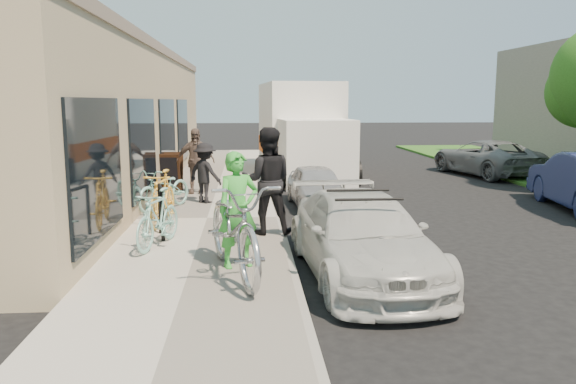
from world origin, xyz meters
name	(u,v)px	position (x,y,z in m)	size (l,w,h in m)	color
ground	(316,262)	(0.00, 0.00, 0.00)	(120.00, 120.00, 0.00)	black
sidewalk	(207,221)	(-2.00, 3.00, 0.07)	(3.00, 34.00, 0.15)	#A8A297
curb	(279,221)	(-0.45, 3.00, 0.07)	(0.12, 34.00, 0.13)	gray
storefront	(106,119)	(-5.24, 7.99, 2.12)	(3.60, 20.00, 4.22)	tan
bike_rack	(161,206)	(-2.72, 1.32, 0.73)	(0.20, 0.67, 0.97)	black
sandwich_board	(170,172)	(-3.27, 6.64, 0.70)	(0.71, 0.72, 1.07)	black
sedan_white	(362,236)	(0.60, -0.81, 0.62)	(2.03, 4.39, 1.28)	beige
sedan_silver	(316,186)	(0.61, 4.90, 0.53)	(1.25, 3.10, 1.06)	#A7A8AD
moving_truck	(302,135)	(0.85, 11.08, 1.46)	(2.98, 6.85, 3.29)	white
far_car_gray	(486,158)	(7.45, 10.55, 0.64)	(2.11, 4.58, 1.27)	slate
tandem_bike	(235,228)	(-1.31, -1.08, 0.85)	(0.93, 2.66, 1.40)	#B1B1B3
woman_rider	(238,210)	(-1.27, -0.66, 1.03)	(0.64, 0.42, 1.76)	green
man_standing	(267,181)	(-0.75, 1.49, 1.16)	(0.98, 0.76, 2.02)	black
cruiser_bike_a	(158,218)	(-2.67, 0.63, 0.65)	(0.47, 1.66, 1.00)	#86C7B9
cruiser_bike_b	(165,189)	(-3.04, 4.05, 0.63)	(0.64, 1.85, 0.97)	#86C7B9
cruiser_bike_c	(162,198)	(-2.85, 2.42, 0.70)	(0.52, 1.84, 1.10)	gold
bystander_a	(205,173)	(-2.16, 4.86, 0.89)	(0.96, 0.55, 1.49)	black
bystander_b	(195,161)	(-2.53, 6.36, 1.04)	(1.04, 0.43, 1.78)	brown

